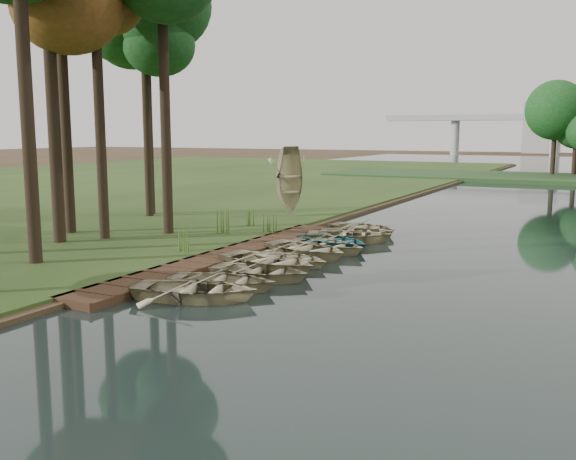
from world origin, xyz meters
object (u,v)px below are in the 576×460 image
at_px(rowboat_2, 260,269).
at_px(stored_rowboat, 290,209).
at_px(boardwalk, 227,256).
at_px(rowboat_0, 195,287).
at_px(rowboat_1, 222,278).

relative_size(rowboat_2, stored_rowboat, 0.89).
distance_m(boardwalk, rowboat_0, 6.13).
distance_m(rowboat_1, rowboat_2, 1.78).
relative_size(boardwalk, stored_rowboat, 4.18).
relative_size(boardwalk, rowboat_2, 4.68).
bearing_deg(rowboat_1, stored_rowboat, 7.90).
xyz_separation_m(rowboat_2, stored_rowboat, (-5.68, 13.33, 0.29)).
height_order(rowboat_1, stored_rowboat, stored_rowboat).
distance_m(rowboat_0, stored_rowboat, 17.29).
xyz_separation_m(boardwalk, rowboat_2, (2.88, -2.46, 0.25)).
relative_size(boardwalk, rowboat_1, 4.66).
distance_m(rowboat_1, stored_rowboat, 15.99).
distance_m(rowboat_0, rowboat_2, 3.16).
relative_size(rowboat_0, stored_rowboat, 0.97).
bearing_deg(rowboat_1, boardwalk, 19.41).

